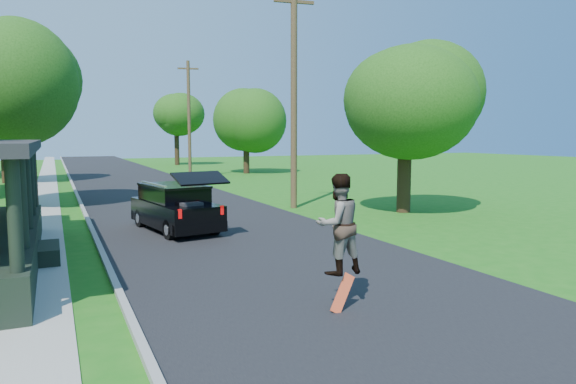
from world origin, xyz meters
name	(u,v)px	position (x,y,z in m)	size (l,w,h in m)	color
ground	(347,301)	(0.00, 0.00, 0.00)	(140.00, 140.00, 0.00)	#196514
street	(158,195)	(0.00, 20.00, 0.00)	(8.00, 120.00, 0.02)	black
curb	(78,199)	(-4.05, 20.00, 0.00)	(0.15, 120.00, 0.12)	gray
sidewalk	(45,201)	(-5.60, 20.00, 0.00)	(1.30, 120.00, 0.03)	#9B9B93
black_suv	(176,207)	(-1.40, 9.00, 0.82)	(2.45, 4.81, 2.14)	black
skateboarder	(338,224)	(-0.35, -0.22, 1.60)	(0.97, 0.78, 1.90)	black
skateboard	(342,295)	(-0.37, -0.45, 0.31)	(0.60, 0.26, 0.73)	red
tree_left_mid	(23,66)	(-6.16, 17.51, 6.32)	(7.52, 7.69, 9.63)	black
tree_left_far	(1,94)	(-8.16, 32.15, 6.09)	(7.29, 7.45, 9.42)	black
tree_right_near	(405,87)	(8.38, 9.32, 5.28)	(6.84, 6.48, 8.08)	black
tree_right_mid	(246,116)	(10.22, 33.88, 5.02)	(6.56, 6.73, 7.84)	black
tree_right_far	(176,115)	(7.61, 49.62, 5.60)	(6.77, 6.57, 8.58)	black
utility_pole_near	(294,96)	(4.72, 12.44, 5.04)	(1.81, 0.40, 9.76)	#4C3C23
utility_pole_far	(189,118)	(4.50, 30.81, 4.61)	(1.56, 0.41, 8.94)	#4C3C23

